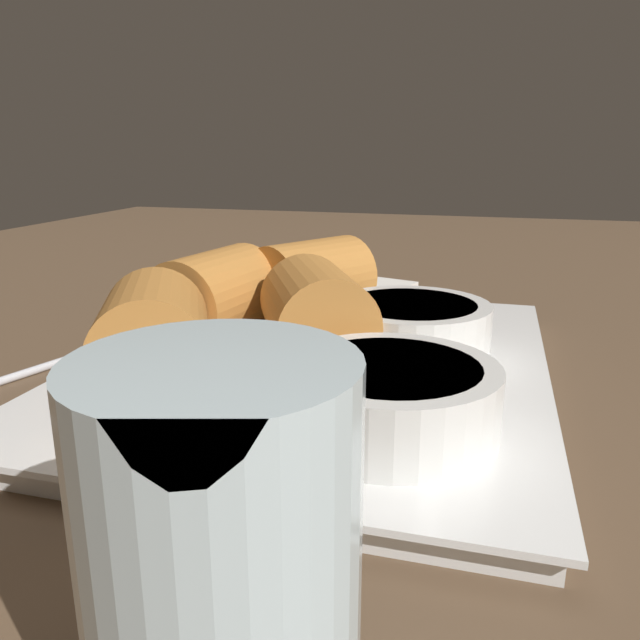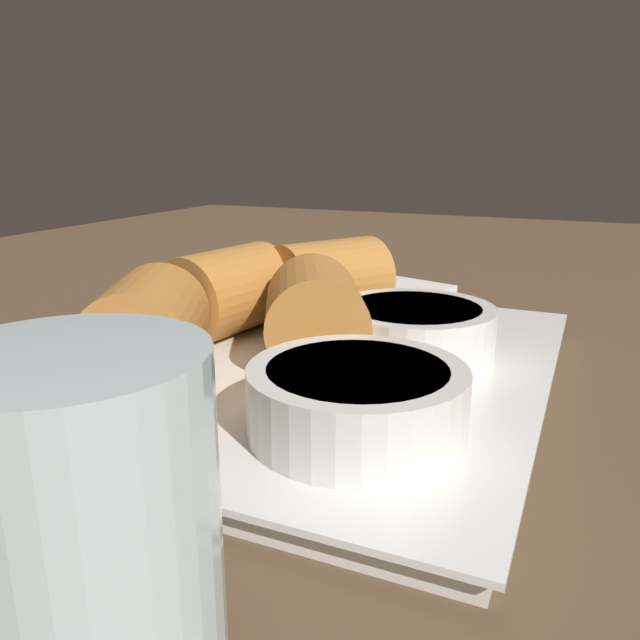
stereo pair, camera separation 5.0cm
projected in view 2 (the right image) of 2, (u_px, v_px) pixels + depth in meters
table_surface at (364, 399)px, 36.80cm from camera, size 180.00×140.00×2.00cm
serving_plate at (320, 368)px, 36.79cm from camera, size 31.67×25.55×1.50cm
roll_front_left at (314, 311)px, 35.76cm from camera, size 9.33×8.43×5.57cm
roll_front_right at (335, 279)px, 44.22cm from camera, size 9.41×8.71×5.57cm
roll_back_left at (149, 326)px, 32.85cm from camera, size 9.33×8.43×5.57cm
roll_back_right at (232, 290)px, 40.88cm from camera, size 8.97×6.76×5.57cm
dipping_bowl_near at (413, 329)px, 36.29cm from camera, size 9.42×9.42×3.01cm
dipping_bowl_far at (357, 398)px, 26.49cm from camera, size 9.42×9.42×3.01cm
spoon at (136, 331)px, 44.63cm from camera, size 19.52×7.37×1.31cm
napkin at (388, 291)px, 58.01cm from camera, size 12.37×11.36×0.60cm
drinking_glass at (87, 541)px, 14.50cm from camera, size 6.26×6.26×9.31cm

